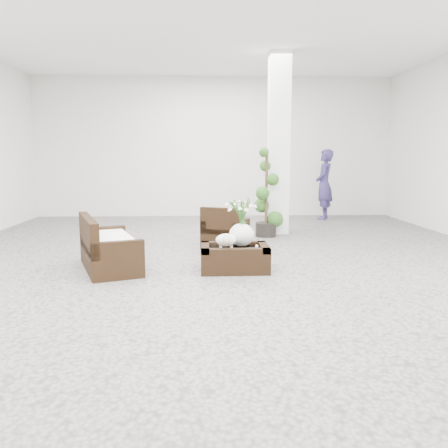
{
  "coord_description": "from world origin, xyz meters",
  "views": [
    {
      "loc": [
        -0.27,
        -6.08,
        1.52
      ],
      "look_at": [
        0.0,
        -0.1,
        0.62
      ],
      "focal_mm": 36.0,
      "sensor_mm": 36.0,
      "label": 1
    }
  ],
  "objects_px": {
    "armchair": "(226,227)",
    "loveseat": "(110,243)",
    "coffee_table": "(235,259)",
    "topiary": "(266,193)"
  },
  "relations": [
    {
      "from": "coffee_table",
      "to": "loveseat",
      "type": "height_order",
      "value": "loveseat"
    },
    {
      "from": "coffee_table",
      "to": "loveseat",
      "type": "bearing_deg",
      "value": 173.78
    },
    {
      "from": "armchair",
      "to": "loveseat",
      "type": "distance_m",
      "value": 2.15
    },
    {
      "from": "armchair",
      "to": "loveseat",
      "type": "relative_size",
      "value": 0.52
    },
    {
      "from": "armchair",
      "to": "topiary",
      "type": "height_order",
      "value": "topiary"
    },
    {
      "from": "armchair",
      "to": "loveseat",
      "type": "xyz_separation_m",
      "value": [
        -1.65,
        -1.39,
        0.01
      ]
    },
    {
      "from": "coffee_table",
      "to": "armchair",
      "type": "xyz_separation_m",
      "value": [
        -0.05,
        1.57,
        0.19
      ]
    },
    {
      "from": "loveseat",
      "to": "topiary",
      "type": "bearing_deg",
      "value": -66.19
    },
    {
      "from": "coffee_table",
      "to": "topiary",
      "type": "xyz_separation_m",
      "value": [
        0.78,
        2.6,
        0.67
      ]
    },
    {
      "from": "armchair",
      "to": "topiary",
      "type": "distance_m",
      "value": 1.4
    }
  ]
}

